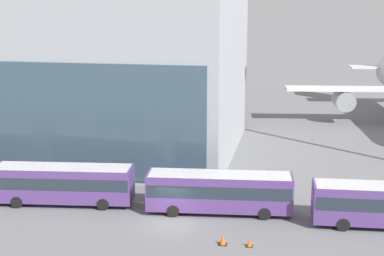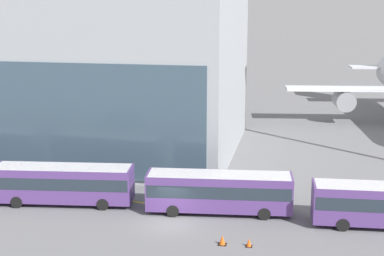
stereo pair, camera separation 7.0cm
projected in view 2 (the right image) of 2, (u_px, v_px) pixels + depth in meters
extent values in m
plane|color=slate|center=(171.00, 223.00, 45.67)|extent=(440.00, 440.00, 0.00)
cylinder|color=silver|center=(66.00, 88.00, 80.44)|extent=(5.41, 32.63, 4.28)
sphere|color=silver|center=(4.00, 110.00, 64.98)|extent=(4.19, 4.19, 4.19)
cone|color=silver|center=(108.00, 72.00, 95.89)|extent=(4.31, 7.27, 4.07)
cube|color=silver|center=(72.00, 91.00, 82.49)|extent=(39.90, 4.43, 0.35)
cylinder|color=gray|center=(149.00, 105.00, 80.44)|extent=(2.64, 3.11, 2.54)
cylinder|color=gray|center=(1.00, 98.00, 85.21)|extent=(2.64, 3.11, 2.54)
cube|color=#1E4799|center=(106.00, 46.00, 94.17)|extent=(0.58, 5.18, 7.38)
cube|color=silver|center=(106.00, 70.00, 95.04)|extent=(11.23, 3.58, 0.28)
cylinder|color=gray|center=(29.00, 121.00, 70.60)|extent=(0.36, 0.36, 3.91)
cylinder|color=black|center=(30.00, 137.00, 71.04)|extent=(0.49, 1.11, 1.10)
cylinder|color=gray|center=(91.00, 103.00, 82.26)|extent=(0.36, 0.36, 3.91)
cylinder|color=black|center=(92.00, 117.00, 82.69)|extent=(0.49, 1.11, 1.10)
cylinder|color=gray|center=(55.00, 101.00, 83.45)|extent=(0.36, 0.36, 3.91)
cylinder|color=black|center=(55.00, 115.00, 83.88)|extent=(0.49, 1.11, 1.10)
cylinder|color=gray|center=(344.00, 100.00, 80.76)|extent=(3.16, 4.07, 2.69)
cube|color=#56387A|center=(63.00, 183.00, 49.57)|extent=(11.95, 4.09, 2.90)
cube|color=#232D38|center=(63.00, 180.00, 49.50)|extent=(11.73, 4.09, 1.01)
cube|color=silver|center=(62.00, 167.00, 49.26)|extent=(11.60, 3.97, 0.12)
cylinder|color=black|center=(109.00, 194.00, 50.85)|extent=(1.03, 0.41, 1.00)
cylinder|color=black|center=(103.00, 204.00, 48.36)|extent=(1.03, 0.41, 1.00)
cylinder|color=black|center=(27.00, 192.00, 51.36)|extent=(1.03, 0.41, 1.00)
cylinder|color=black|center=(17.00, 202.00, 48.87)|extent=(1.03, 0.41, 1.00)
cube|color=#56387A|center=(219.00, 191.00, 47.52)|extent=(11.93, 3.90, 2.90)
cube|color=#232D38|center=(219.00, 188.00, 47.46)|extent=(11.70, 3.90, 1.01)
cube|color=silver|center=(219.00, 175.00, 47.21)|extent=(11.57, 3.78, 0.12)
cylinder|color=black|center=(263.00, 203.00, 48.75)|extent=(1.02, 0.40, 1.00)
cylinder|color=black|center=(264.00, 214.00, 46.26)|extent=(1.02, 0.40, 1.00)
cylinder|color=black|center=(176.00, 200.00, 49.37)|extent=(1.02, 0.40, 1.00)
cylinder|color=black|center=(173.00, 211.00, 46.89)|extent=(1.02, 0.40, 1.00)
cylinder|color=black|center=(339.00, 212.00, 46.56)|extent=(1.02, 0.36, 1.00)
cylinder|color=black|center=(343.00, 225.00, 44.08)|extent=(1.02, 0.36, 1.00)
cube|color=yellow|center=(99.00, 195.00, 51.95)|extent=(11.41, 3.10, 0.01)
cube|color=black|center=(222.00, 244.00, 41.81)|extent=(0.62, 0.62, 0.02)
cone|color=#EA5914|center=(222.00, 240.00, 41.73)|extent=(0.46, 0.46, 0.66)
cube|color=black|center=(249.00, 246.00, 41.47)|extent=(0.49, 0.49, 0.02)
cone|color=#EA5914|center=(249.00, 242.00, 41.41)|extent=(0.36, 0.36, 0.58)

